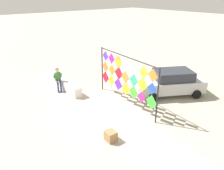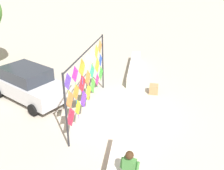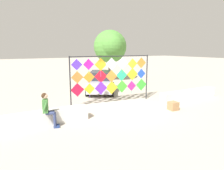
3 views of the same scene
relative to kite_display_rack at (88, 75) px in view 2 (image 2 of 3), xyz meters
name	(u,v)px [view 2 (image 2 of 3)]	position (x,y,z in m)	size (l,w,h in m)	color
ground	(120,113)	(0.07, -1.33, -1.70)	(120.00, 120.00, 0.00)	#ADA393
plaza_ledge_right	(134,68)	(4.64, -1.66, -1.40)	(4.41, 0.52, 0.61)	silver
kite_display_rack	(88,75)	(0.00, 0.00, 0.00)	(4.88, 0.47, 2.79)	#232328
seated_vendor	(130,167)	(-4.06, -2.07, -0.85)	(0.68, 0.55, 1.45)	navy
parked_car	(28,84)	(0.78, 3.03, -0.93)	(3.42, 4.26, 1.53)	#B7B7BC
cardboard_box_large	(154,89)	(2.14, -2.77, -1.48)	(0.45, 0.43, 0.43)	#9E754C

